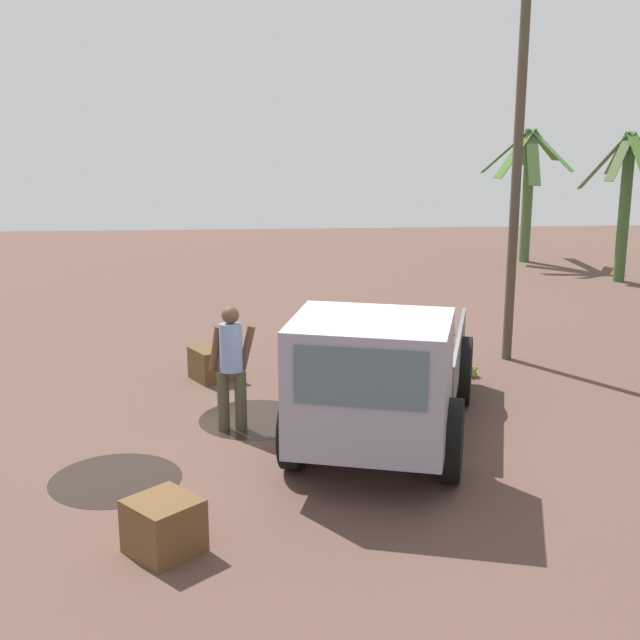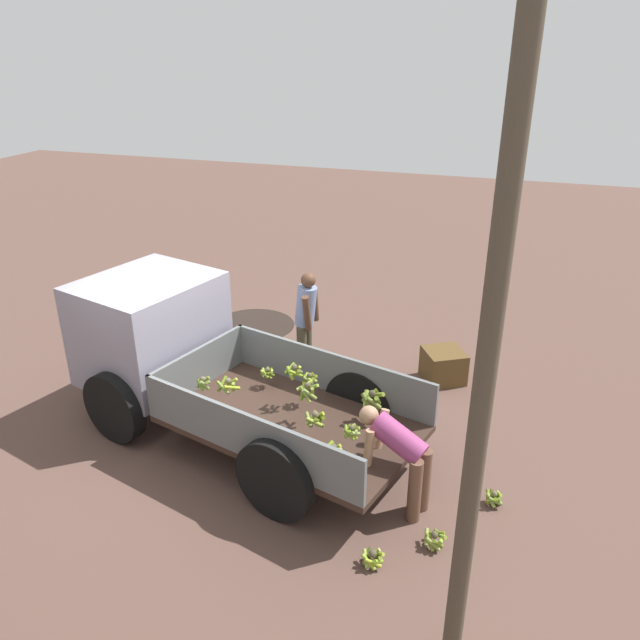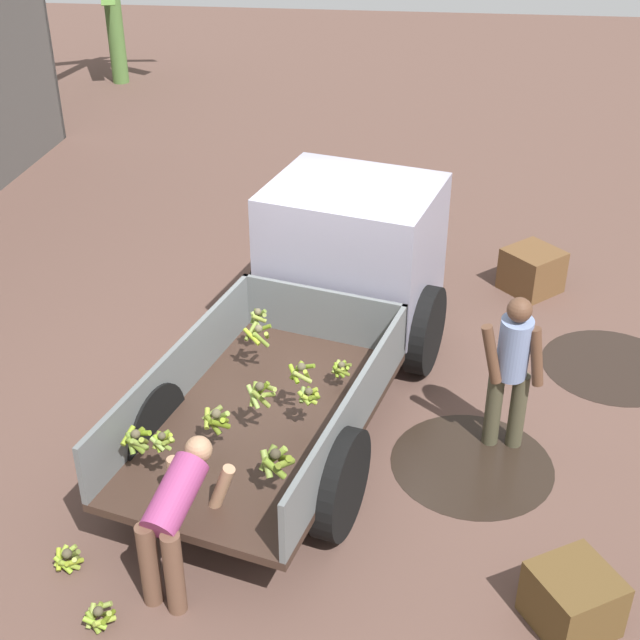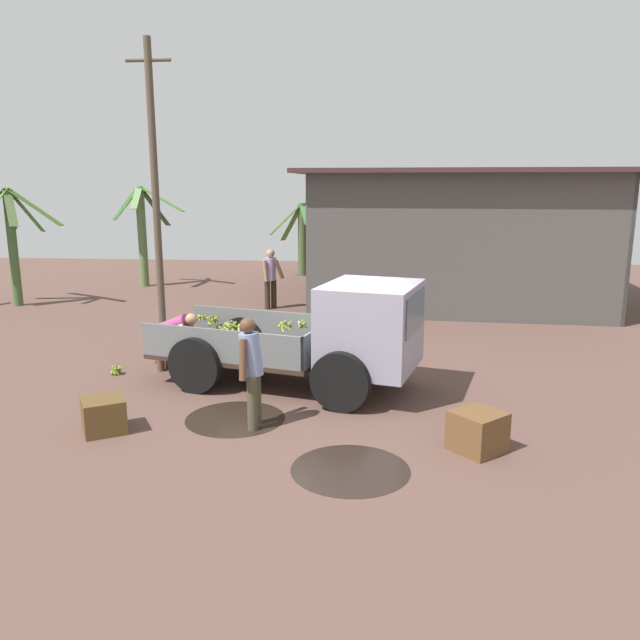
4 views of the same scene
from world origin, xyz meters
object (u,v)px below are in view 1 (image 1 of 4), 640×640
object	(u,v)px
banana_bunch_on_ground_0	(470,370)
banana_bunch_on_ground_2	(378,352)
cargo_truck	(377,382)
wooden_crate_1	(164,526)
utility_pole	(517,158)
person_foreground_visitor	(231,362)
banana_bunch_on_ground_1	(435,360)
person_worker_loading	(409,332)
wooden_crate_0	(213,363)

from	to	relation	value
banana_bunch_on_ground_0	banana_bunch_on_ground_2	size ratio (longest dim) A/B	1.15
cargo_truck	wooden_crate_1	world-z (taller)	cargo_truck
utility_pole	banana_bunch_on_ground_2	bearing A→B (deg)	-95.50
person_foreground_visitor	wooden_crate_1	size ratio (longest dim) A/B	2.70
banana_bunch_on_ground_1	wooden_crate_1	distance (m)	6.76
utility_pole	person_foreground_visitor	world-z (taller)	utility_pole
person_worker_loading	banana_bunch_on_ground_2	bearing A→B (deg)	-145.60
wooden_crate_0	wooden_crate_1	bearing A→B (deg)	-1.94
cargo_truck	person_worker_loading	xyz separation A→B (m)	(-3.19, 0.90, -0.29)
person_worker_loading	banana_bunch_on_ground_1	size ratio (longest dim) A/B	4.70
banana_bunch_on_ground_1	wooden_crate_1	bearing A→B (deg)	-33.06
person_worker_loading	wooden_crate_0	size ratio (longest dim) A/B	2.00
utility_pole	wooden_crate_0	distance (m)	5.68
wooden_crate_0	utility_pole	bearing A→B (deg)	99.03
wooden_crate_1	cargo_truck	bearing A→B (deg)	130.95
banana_bunch_on_ground_2	wooden_crate_0	distance (m)	2.84
cargo_truck	person_worker_loading	world-z (taller)	cargo_truck
person_foreground_visitor	banana_bunch_on_ground_1	world-z (taller)	person_foreground_visitor
person_foreground_visitor	banana_bunch_on_ground_1	distance (m)	4.10
utility_pole	wooden_crate_1	size ratio (longest dim) A/B	10.46
person_worker_loading	banana_bunch_on_ground_1	bearing A→B (deg)	150.81
utility_pole	banana_bunch_on_ground_1	bearing A→B (deg)	-75.11
utility_pole	wooden_crate_0	xyz separation A→B (m)	(0.76, -4.76, -3.01)
cargo_truck	banana_bunch_on_ground_1	xyz separation A→B (m)	(-3.69, 1.41, -0.90)
person_worker_loading	wooden_crate_1	size ratio (longest dim) A/B	1.89
banana_bunch_on_ground_0	utility_pole	bearing A→B (deg)	137.29
cargo_truck	person_foreground_visitor	xyz separation A→B (m)	(-1.17, -1.73, -0.09)
person_worker_loading	wooden_crate_0	world-z (taller)	person_worker_loading
person_foreground_visitor	wooden_crate_0	xyz separation A→B (m)	(-2.09, -0.37, -0.66)
banana_bunch_on_ground_1	wooden_crate_0	world-z (taller)	wooden_crate_0
person_worker_loading	banana_bunch_on_ground_1	distance (m)	0.93
banana_bunch_on_ground_1	banana_bunch_on_ground_0	bearing A→B (deg)	39.19
wooden_crate_0	banana_bunch_on_ground_1	bearing A→B (deg)	96.88
banana_bunch_on_ground_0	person_worker_loading	bearing A→B (deg)	-92.74
banana_bunch_on_ground_2	banana_bunch_on_ground_1	bearing A→B (deg)	57.65
utility_pole	cargo_truck	bearing A→B (deg)	-33.49
person_foreground_visitor	person_worker_loading	world-z (taller)	person_foreground_visitor
banana_bunch_on_ground_0	person_foreground_visitor	bearing A→B (deg)	-61.22
banana_bunch_on_ground_1	person_worker_loading	bearing A→B (deg)	-45.58
banana_bunch_on_ground_1	wooden_crate_1	xyz separation A→B (m)	(5.66, -3.69, 0.16)
cargo_truck	wooden_crate_0	xyz separation A→B (m)	(-3.26, -2.10, -0.76)
banana_bunch_on_ground_2	wooden_crate_1	size ratio (longest dim) A/B	0.34
person_foreground_visitor	banana_bunch_on_ground_0	xyz separation A→B (m)	(-1.97, 3.58, -0.81)
wooden_crate_1	banana_bunch_on_ground_2	bearing A→B (deg)	155.37
banana_bunch_on_ground_0	wooden_crate_1	distance (m)	6.58
wooden_crate_0	banana_bunch_on_ground_2	bearing A→B (deg)	109.78
utility_pole	person_worker_loading	size ratio (longest dim) A/B	5.54
banana_bunch_on_ground_2	wooden_crate_1	distance (m)	6.82
cargo_truck	wooden_crate_1	bearing A→B (deg)	-33.99
cargo_truck	utility_pole	size ratio (longest dim) A/B	0.77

